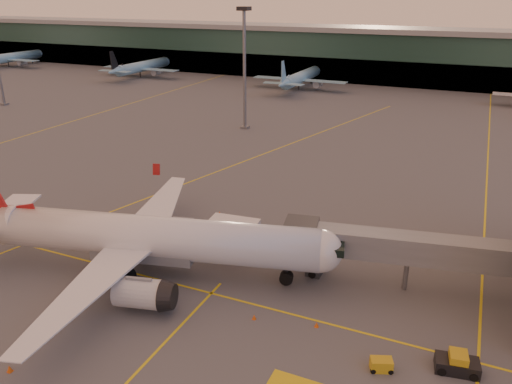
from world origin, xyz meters
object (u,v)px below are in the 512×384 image
at_px(catering_truck, 235,235).
at_px(gpu_cart, 381,365).
at_px(main_airplane, 142,238).
at_px(pushback_tug, 457,364).

relative_size(catering_truck, gpu_cart, 2.83).
relative_size(main_airplane, catering_truck, 7.30).
bearing_deg(main_airplane, catering_truck, 33.63).
relative_size(main_airplane, gpu_cart, 20.68).
bearing_deg(pushback_tug, main_airplane, 166.83).
distance_m(catering_truck, pushback_tug, 26.88).
bearing_deg(pushback_tug, gpu_cart, -165.99).
bearing_deg(pushback_tug, catering_truck, 148.86).
bearing_deg(main_airplane, pushback_tug, -18.35).
xyz_separation_m(gpu_cart, pushback_tug, (5.56, 2.35, 0.20)).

